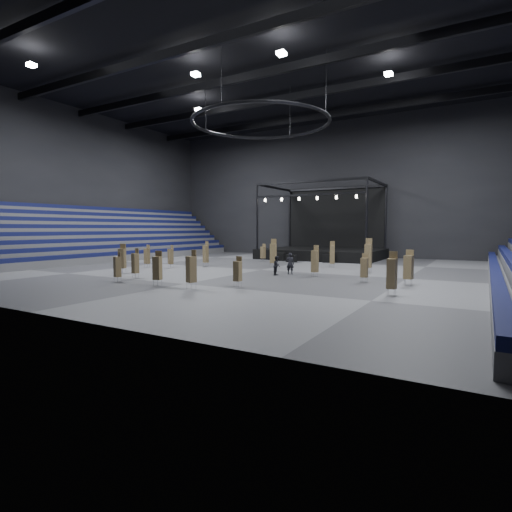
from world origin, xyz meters
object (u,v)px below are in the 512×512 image
Objects in this scene: chair_stack_7 at (206,254)px; chair_stack_1 at (392,273)px; chair_stack_11 at (171,256)px; chair_stack_12 at (409,267)px; stage at (324,247)px; chair_stack_16 at (332,254)px; man_center at (290,263)px; crew_member at (277,266)px; flight_case_left at (280,257)px; chair_stack_8 at (122,258)px; chair_stack_14 at (238,271)px; chair_stack_15 at (147,256)px; chair_stack_5 at (364,267)px; chair_stack_10 at (135,263)px; chair_stack_6 at (315,261)px; chair_stack_13 at (117,266)px; flight_case_right at (329,258)px; chair_stack_0 at (273,253)px; chair_stack_4 at (368,255)px; chair_stack_2 at (263,252)px; chair_stack_9 at (191,269)px; chair_stack_3 at (157,267)px.

chair_stack_1 is at bearing -14.39° from chair_stack_7.
chair_stack_11 is 21.63m from chair_stack_12.
stage is 27.86m from chair_stack_1.
man_center is (-1.17, -6.92, -0.40)m from chair_stack_16.
flight_case_left is at bearing 17.35° from crew_member.
chair_stack_8 is at bearing -153.99° from chair_stack_16.
chair_stack_7 is at bearing 161.94° from chair_stack_1.
chair_stack_7 is at bearing 136.20° from chair_stack_14.
crew_member is at bearing 4.35° from chair_stack_15.
chair_stack_11 is (-18.71, 1.25, 0.04)m from chair_stack_5.
chair_stack_5 is 16.82m from chair_stack_10.
chair_stack_15 is (-10.51, -19.71, -0.32)m from stage.
chair_stack_14 is 1.11× the size of man_center.
chair_stack_6 reaches higher than chair_stack_13.
chair_stack_11 is 12.17m from man_center.
stage is 6.69× the size of chair_stack_13.
chair_stack_12 is at bearing -53.51° from flight_case_right.
chair_stack_11 is at bearing 128.02° from chair_stack_13.
chair_stack_0 is 16.90m from chair_stack_1.
flight_case_right is 0.63× the size of chair_stack_11.
stage is at bearing 119.52° from chair_stack_4.
chair_stack_10 is at bearing -101.74° from stage.
chair_stack_9 reaches higher than chair_stack_2.
chair_stack_4 reaches higher than chair_stack_3.
chair_stack_12 is at bearing -0.31° from chair_stack_5.
chair_stack_0 is 1.55× the size of man_center.
chair_stack_1 is 11.37m from chair_stack_4.
chair_stack_7 is 1.60× the size of crew_member.
chair_stack_4 is 1.65× the size of man_center.
man_center is at bearing 162.52° from chair_stack_5.
chair_stack_9 is at bearing -9.13° from chair_stack_10.
chair_stack_10 is at bearing -49.85° from chair_stack_8.
stage is 5.68× the size of chair_stack_7.
chair_stack_4 is 6.18m from chair_stack_5.
chair_stack_5 reaches higher than chair_stack_2.
chair_stack_11 is (-2.99, 7.21, -0.04)m from chair_stack_10.
chair_stack_2 is 0.81× the size of chair_stack_8.
chair_stack_5 reaches higher than flight_case_left.
stage reaches higher than chair_stack_11.
chair_stack_10 is (-4.42, 2.25, -0.05)m from chair_stack_3.
chair_stack_8 is 1.14× the size of chair_stack_11.
chair_stack_15 is at bearing -172.53° from chair_stack_12.
chair_stack_12 reaches higher than flight_case_left.
chair_stack_16 reaches higher than crew_member.
chair_stack_1 is at bearing 2.93° from chair_stack_11.
chair_stack_9 is at bearing -86.27° from stage.
chair_stack_7 is at bearing -132.31° from flight_case_right.
chair_stack_9 is (6.02, -20.00, 0.21)m from chair_stack_2.
chair_stack_5 is 0.83× the size of chair_stack_6.
chair_stack_12 is at bearing 25.96° from chair_stack_10.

